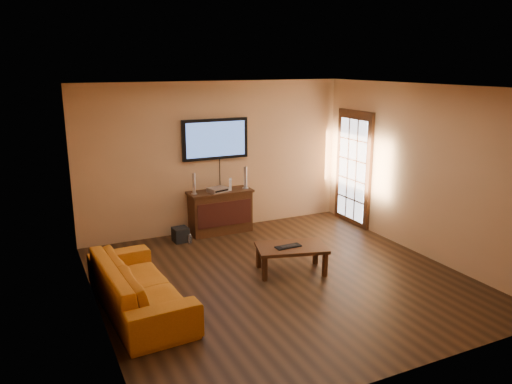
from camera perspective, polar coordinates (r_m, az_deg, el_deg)
ground_plane at (r=7.27m, az=2.85°, el=-9.86°), size 5.00×5.00×0.00m
room_walls at (r=7.29m, az=0.67°, el=4.17°), size 5.00×5.00×5.00m
french_door at (r=9.59m, az=11.05°, el=2.53°), size 0.07×1.02×2.22m
media_console at (r=9.06m, az=-4.09°, el=-2.24°), size 1.17×0.45×0.78m
television at (r=8.94m, az=-4.67°, el=6.05°), size 1.23×0.08×0.73m
coffee_table at (r=7.37m, az=4.06°, el=-6.57°), size 1.13×0.85×0.41m
sofa at (r=6.45m, az=-13.29°, el=-9.44°), size 0.76×2.19×0.84m
speaker_left at (r=8.73m, az=-7.10°, el=0.86°), size 0.10×0.10×0.38m
speaker_right at (r=9.07m, az=-1.21°, el=1.56°), size 0.11×0.11×0.40m
av_receiver at (r=8.90m, az=-4.40°, el=0.28°), size 0.38×0.32×0.08m
game_console at (r=8.98m, az=-2.94°, el=0.87°), size 0.10×0.15×0.20m
subwoofer at (r=8.74m, az=-8.62°, el=-4.83°), size 0.27×0.27×0.25m
bottle at (r=8.62m, az=-7.57°, el=-5.35°), size 0.06×0.06×0.18m
keyboard at (r=7.30m, az=3.71°, el=-6.22°), size 0.39×0.15×0.02m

